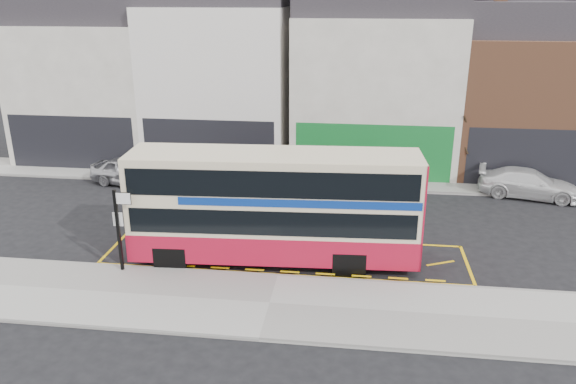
# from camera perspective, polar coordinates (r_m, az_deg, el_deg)

# --- Properties ---
(ground) EXTENTS (120.00, 120.00, 0.00)m
(ground) POSITION_cam_1_polar(r_m,az_deg,el_deg) (20.86, -0.89, -8.29)
(ground) COLOR black
(ground) RESTS_ON ground
(pavement) EXTENTS (40.00, 4.00, 0.15)m
(pavement) POSITION_cam_1_polar(r_m,az_deg,el_deg) (18.85, -1.89, -11.35)
(pavement) COLOR #A6A49D
(pavement) RESTS_ON ground
(kerb) EXTENTS (40.00, 0.15, 0.15)m
(kerb) POSITION_cam_1_polar(r_m,az_deg,el_deg) (20.50, -1.04, -8.59)
(kerb) COLOR gray
(kerb) RESTS_ON ground
(far_pavement) EXTENTS (50.00, 3.00, 0.15)m
(far_pavement) POSITION_cam_1_polar(r_m,az_deg,el_deg) (30.91, 1.96, 1.39)
(far_pavement) COLOR #A6A49D
(far_pavement) RESTS_ON ground
(road_markings) EXTENTS (14.00, 3.40, 0.01)m
(road_markings) POSITION_cam_1_polar(r_m,az_deg,el_deg) (22.27, -0.31, -6.36)
(road_markings) COLOR yellow
(road_markings) RESTS_ON ground
(terrace_far_left) EXTENTS (8.00, 8.01, 10.80)m
(terrace_far_left) POSITION_cam_1_polar(r_m,az_deg,el_deg) (37.26, -18.88, 11.03)
(terrace_far_left) COLOR silver
(terrace_far_left) RESTS_ON ground
(terrace_left) EXTENTS (8.00, 8.01, 11.80)m
(terrace_left) POSITION_cam_1_polar(r_m,az_deg,el_deg) (34.49, -6.64, 12.15)
(terrace_left) COLOR white
(terrace_left) RESTS_ON ground
(terrace_green_shop) EXTENTS (9.00, 8.01, 11.30)m
(terrace_green_shop) POSITION_cam_1_polar(r_m,az_deg,el_deg) (33.56, 8.80, 11.41)
(terrace_green_shop) COLOR silver
(terrace_green_shop) RESTS_ON ground
(terrace_right) EXTENTS (9.00, 8.01, 10.30)m
(terrace_right) POSITION_cam_1_polar(r_m,az_deg,el_deg) (35.04, 23.83, 9.51)
(terrace_right) COLOR #93593B
(terrace_right) RESTS_ON ground
(double_decker_bus) EXTENTS (10.84, 3.04, 4.28)m
(double_decker_bus) POSITION_cam_1_polar(r_m,az_deg,el_deg) (20.95, -1.31, -1.40)
(double_decker_bus) COLOR beige
(double_decker_bus) RESTS_ON ground
(bus_stop_post) EXTENTS (0.77, 0.14, 3.11)m
(bus_stop_post) POSITION_cam_1_polar(r_m,az_deg,el_deg) (20.93, -16.76, -3.01)
(bus_stop_post) COLOR black
(bus_stop_post) RESTS_ON pavement
(car_silver) EXTENTS (4.60, 2.63, 1.47)m
(car_silver) POSITION_cam_1_polar(r_m,az_deg,el_deg) (31.08, -15.70, 2.03)
(car_silver) COLOR #AEAEB3
(car_silver) RESTS_ON ground
(car_grey) EXTENTS (4.85, 2.18, 1.54)m
(car_grey) POSITION_cam_1_polar(r_m,az_deg,el_deg) (28.74, -2.56, 1.41)
(car_grey) COLOR #383A3E
(car_grey) RESTS_ON ground
(car_white) EXTENTS (5.15, 2.95, 1.41)m
(car_white) POSITION_cam_1_polar(r_m,az_deg,el_deg) (30.63, 23.24, 0.81)
(car_white) COLOR white
(car_white) RESTS_ON ground
(street_tree_right) EXTENTS (2.25, 2.25, 4.85)m
(street_tree_right) POSITION_cam_1_polar(r_m,az_deg,el_deg) (31.17, 17.48, 6.80)
(street_tree_right) COLOR #2E2114
(street_tree_right) RESTS_ON ground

